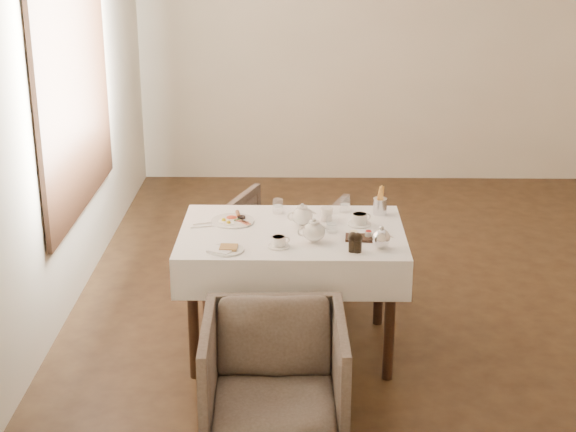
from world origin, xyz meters
The scene contains 21 objects.
room centered at (-2.22, 0.00, 1.60)m, with size 5.00×5.00×5.00m.
table centered at (-0.80, -0.93, 0.64)m, with size 1.28×0.88×0.75m.
armchair_near centered at (-0.88, -1.84, 0.33)m, with size 0.70×0.72×0.65m, color #463C34.
armchair_far centered at (-0.86, -0.12, 0.33)m, with size 0.71×0.73×0.66m, color #463C34.
breakfast_plate centered at (-1.15, -0.79, 0.76)m, with size 0.25×0.25×0.03m.
side_plate centered at (-1.16, -1.25, 0.76)m, with size 0.20×0.19×0.02m.
teapot_centre centered at (-0.74, -0.84, 0.82)m, with size 0.17×0.13×0.13m, color white, non-canonical shape.
teapot_front centered at (-0.68, -1.10, 0.82)m, with size 0.17×0.13×0.14m, color white, non-canonical shape.
creamer centered at (-0.60, -0.77, 0.80)m, with size 0.07×0.07×0.08m, color white.
teacup_near centered at (-0.87, -1.18, 0.78)m, with size 0.12×0.12×0.06m.
teacup_far centered at (-0.41, -0.83, 0.79)m, with size 0.14×0.14×0.07m.
glass_left centered at (-0.89, -0.63, 0.80)m, with size 0.06×0.06×0.09m, color silver.
glass_mid centered at (-0.57, -0.95, 0.80)m, with size 0.07×0.07×0.09m, color silver.
glass_right centered at (-0.48, -0.60, 0.80)m, with size 0.06×0.06×0.09m, color silver.
condiment_board centered at (-0.42, -1.06, 0.77)m, with size 0.17×0.12×0.04m.
pepper_mill_left centered at (-0.47, -1.24, 0.81)m, with size 0.06×0.06×0.11m, color black, non-canonical shape.
pepper_mill_right centered at (-0.45, -1.25, 0.81)m, with size 0.05×0.05×0.11m, color black, non-canonical shape.
silver_pot centered at (-0.32, -1.19, 0.82)m, with size 0.12×0.10×0.13m, color white, non-canonical shape.
fries_cup centered at (-0.28, -0.64, 0.83)m, with size 0.08×0.08×0.18m.
cutlery_fork centered at (-1.28, -0.82, 0.76)m, with size 0.02×0.20×0.00m, color silver.
cutlery_knife centered at (-1.29, -0.88, 0.76)m, with size 0.01×0.19×0.00m, color silver.
Camera 1 is at (-0.75, -5.63, 2.54)m, focal length 55.00 mm.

